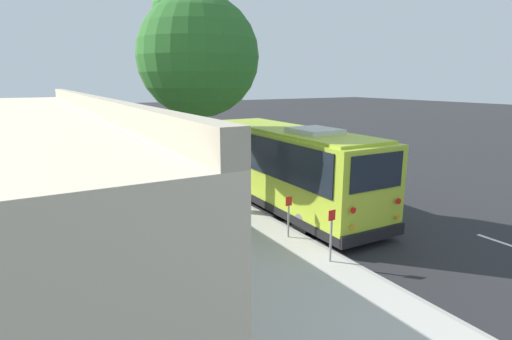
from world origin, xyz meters
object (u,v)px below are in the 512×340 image
at_px(parked_sedan_tan, 138,131).
at_px(fire_hydrant, 184,169).
at_px(street_tree, 197,49).
at_px(sign_post_near, 331,235).
at_px(shuttle_bus, 288,164).
at_px(parked_sedan_silver, 120,123).
at_px(parked_sedan_black, 187,153).
at_px(sign_post_far, 288,216).
at_px(parked_sedan_white, 157,140).

relative_size(parked_sedan_tan, fire_hydrant, 5.59).
height_order(street_tree, fire_hydrant, street_tree).
xyz_separation_m(street_tree, fire_hydrant, (4.88, -1.09, -5.40)).
xyz_separation_m(parked_sedan_tan, sign_post_near, (-27.41, 1.72, 0.31)).
relative_size(shuttle_bus, parked_sedan_silver, 1.99).
relative_size(parked_sedan_black, street_tree, 0.53).
distance_m(shuttle_bus, fire_hydrant, 6.60).
bearing_deg(sign_post_far, shuttle_bus, -33.72).
bearing_deg(fire_hydrant, sign_post_near, -179.64).
relative_size(parked_sedan_black, parked_sedan_silver, 0.94).
bearing_deg(shuttle_bus, sign_post_far, 147.25).
distance_m(parked_sedan_silver, street_tree, 29.48).
distance_m(parked_sedan_silver, sign_post_near, 35.00).
height_order(shuttle_bus, street_tree, street_tree).
relative_size(parked_sedan_silver, sign_post_near, 3.28).
xyz_separation_m(shuttle_bus, fire_hydrant, (6.19, 1.96, -1.19)).
bearing_deg(street_tree, sign_post_near, -169.26).
bearing_deg(street_tree, parked_sedan_white, -10.33).
distance_m(parked_sedan_white, street_tree, 16.31).
bearing_deg(parked_sedan_tan, sign_post_near, 177.66).
bearing_deg(shuttle_bus, sign_post_near, 159.48).
height_order(parked_sedan_black, sign_post_far, sign_post_far).
height_order(parked_sedan_white, parked_sedan_tan, parked_sedan_white).
relative_size(parked_sedan_white, street_tree, 0.54).
xyz_separation_m(parked_sedan_black, sign_post_near, (-15.12, 1.58, 0.27)).
height_order(parked_sedan_tan, sign_post_near, sign_post_near).
distance_m(parked_sedan_black, sign_post_far, 13.25).
bearing_deg(parked_sedan_silver, sign_post_far, 177.36).
relative_size(parked_sedan_silver, sign_post_far, 3.64).
relative_size(shuttle_bus, sign_post_near, 6.54).
bearing_deg(shuttle_bus, parked_sedan_silver, 1.36).
xyz_separation_m(shuttle_bus, sign_post_far, (-2.83, 1.89, -0.93)).
relative_size(parked_sedan_white, sign_post_near, 3.13).
xyz_separation_m(parked_sedan_tan, fire_hydrant, (-16.42, 1.79, -0.03)).
bearing_deg(fire_hydrant, sign_post_far, -179.56).
bearing_deg(fire_hydrant, parked_sedan_black, -21.77).
bearing_deg(parked_sedan_black, parked_sedan_silver, 4.37).
height_order(parked_sedan_black, sign_post_near, sign_post_near).
bearing_deg(parked_sedan_tan, parked_sedan_white, -179.84).
bearing_deg(sign_post_near, parked_sedan_black, -5.97).
distance_m(street_tree, fire_hydrant, 7.36).
xyz_separation_m(parked_sedan_white, sign_post_far, (-19.30, 1.60, 0.19)).
height_order(shuttle_bus, parked_sedan_black, shuttle_bus).
height_order(parked_sedan_silver, sign_post_near, sign_post_near).
bearing_deg(fire_hydrant, parked_sedan_silver, -4.18).
xyz_separation_m(shuttle_bus, parked_sedan_silver, (30.16, 0.21, -1.14)).
bearing_deg(parked_sedan_tan, sign_post_far, 177.38).
distance_m(parked_sedan_silver, sign_post_far, 33.04).
distance_m(sign_post_far, fire_hydrant, 9.02).
relative_size(parked_sedan_black, fire_hydrant, 5.44).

